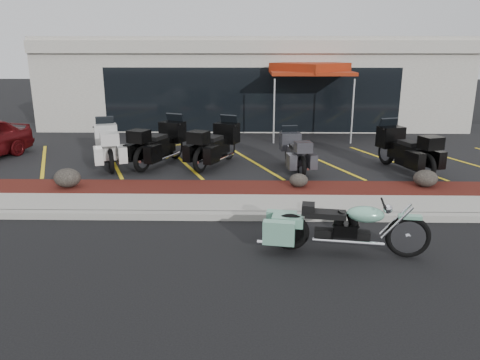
{
  "coord_description": "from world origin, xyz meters",
  "views": [
    {
      "loc": [
        -0.09,
        -8.66,
        3.65
      ],
      "look_at": [
        -0.29,
        1.2,
        0.8
      ],
      "focal_mm": 35.0,
      "sensor_mm": 36.0,
      "label": 1
    }
  ],
  "objects_px": {
    "touring_white": "(106,138)",
    "traffic_cone": "(212,145)",
    "popup_canopy": "(310,70)",
    "hero_cruiser": "(409,231)"
  },
  "relations": [
    {
      "from": "touring_white",
      "to": "traffic_cone",
      "type": "relative_size",
      "value": 5.89
    },
    {
      "from": "hero_cruiser",
      "to": "popup_canopy",
      "type": "xyz_separation_m",
      "value": [
        -0.47,
        10.86,
        2.22
      ]
    },
    {
      "from": "traffic_cone",
      "to": "popup_canopy",
      "type": "distance_m",
      "value": 5.13
    },
    {
      "from": "touring_white",
      "to": "popup_canopy",
      "type": "bearing_deg",
      "value": -78.83
    },
    {
      "from": "touring_white",
      "to": "popup_canopy",
      "type": "xyz_separation_m",
      "value": [
        6.84,
        4.19,
        1.9
      ]
    },
    {
      "from": "touring_white",
      "to": "popup_canopy",
      "type": "distance_m",
      "value": 8.24
    },
    {
      "from": "popup_canopy",
      "to": "traffic_cone",
      "type": "bearing_deg",
      "value": -145.15
    },
    {
      "from": "hero_cruiser",
      "to": "touring_white",
      "type": "bearing_deg",
      "value": 146.5
    },
    {
      "from": "traffic_cone",
      "to": "hero_cruiser",
      "type": "bearing_deg",
      "value": -63.28
    },
    {
      "from": "hero_cruiser",
      "to": "touring_white",
      "type": "distance_m",
      "value": 9.9
    }
  ]
}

